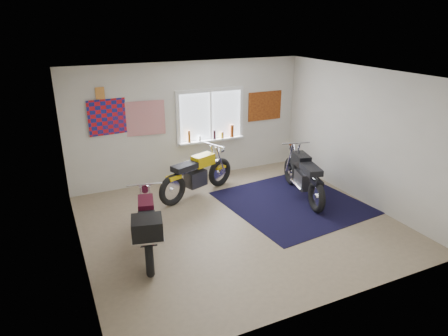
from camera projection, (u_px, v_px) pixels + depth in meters
name	position (u px, v px, depth m)	size (l,w,h in m)	color
ground	(239.00, 223.00, 7.41)	(5.50, 5.50, 0.00)	#9E896B
room_shell	(240.00, 138.00, 6.83)	(5.50, 5.50, 5.50)	white
navy_rug	(292.00, 203.00, 8.21)	(2.50, 2.60, 0.01)	black
window_assembly	(210.00, 119.00, 9.22)	(1.66, 0.17, 1.26)	white
oil_bottles	(216.00, 134.00, 9.33)	(1.16, 0.09, 0.30)	#914C15
flag_display	(100.00, 93.00, 8.01)	(1.60, 0.10, 1.17)	red
triumph_poster	(265.00, 106.00, 9.74)	(0.90, 0.03, 0.70)	#A54C14
yellow_triumph	(197.00, 175.00, 8.43)	(1.93, 0.91, 1.02)	black
black_chrome_bike	(303.00, 176.00, 8.33)	(0.74, 2.03, 1.06)	black
maroon_tourer	(147.00, 227.00, 6.22)	(0.82, 1.94, 0.99)	black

